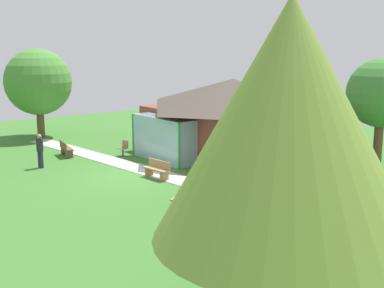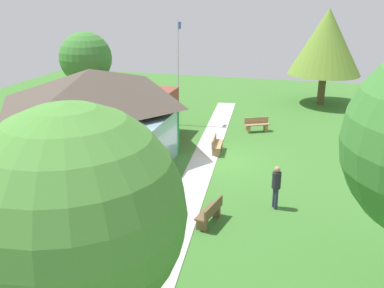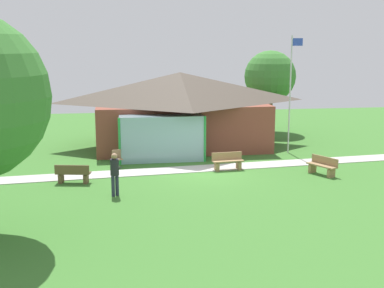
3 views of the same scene
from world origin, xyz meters
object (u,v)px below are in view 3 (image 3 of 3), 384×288
Objects in this scene: bench_mid_right at (322,166)px; visitor_strolling_lawn at (115,171)px; flagpole at (291,90)px; bench_mid_left at (73,174)px; bench_rear_near_path at (228,162)px; pavilion at (179,108)px; patio_chair_west at (117,159)px; tree_behind_pavilion_right at (270,77)px.

visitor_strolling_lawn is at bearing 74.05° from bench_mid_right.
flagpole reaches higher than bench_mid_right.
visitor_strolling_lawn is (-9.49, -1.92, 0.62)m from bench_mid_right.
flagpole is 12.67m from bench_mid_left.
flagpole is 4.16× the size of bench_rear_near_path.
flagpole reaches higher than pavilion.
bench_rear_near_path is at bearing 41.99° from bench_mid_right.
bench_mid_left is 1.81× the size of patio_chair_west.
bench_rear_near_path is at bearing -75.54° from pavilion.
bench_rear_near_path is 5.38m from patio_chair_west.
patio_chair_west is 0.16× the size of tree_behind_pavilion_right.
visitor_strolling_lawn is (1.80, -2.16, 0.62)m from bench_mid_left.
flagpole is at bearing -97.66° from tree_behind_pavilion_right.
tree_behind_pavilion_right is (10.47, 13.51, 2.73)m from visitor_strolling_lawn.
bench_mid_right is (4.14, -1.56, 0.00)m from bench_rear_near_path.
visitor_strolling_lawn is 0.32× the size of tree_behind_pavilion_right.
patio_chair_west is at bearing -19.26° from bench_rear_near_path.
patio_chair_west is at bearing 45.75° from bench_mid_right.
bench_mid_right is at bearing -94.82° from tree_behind_pavilion_right.
flagpole is at bearing -24.96° from pavilion.
pavilion is at bearing -142.22° from patio_chair_west.
flagpole reaches higher than patio_chair_west.
tree_behind_pavilion_right is (0.90, 6.69, 0.26)m from flagpole.
bench_rear_near_path is at bearing 21.72° from bench_mid_left.
flagpole is at bearing -28.27° from bench_mid_right.
tree_behind_pavilion_right is at bearing 23.83° from visitor_strolling_lawn.
tree_behind_pavilion_right reaches higher than bench_mid_left.
pavilion is 6.80× the size of bench_mid_left.
patio_chair_west is 0.49× the size of visitor_strolling_lawn.
bench_rear_near_path is 0.28× the size of tree_behind_pavilion_right.
patio_chair_west is 13.96m from tree_behind_pavilion_right.
tree_behind_pavilion_right is at bearing 31.01° from pavilion.
pavilion reaches higher than visitor_strolling_lawn.
tree_behind_pavilion_right is (6.67, 4.01, 1.50)m from pavilion.
pavilion reaches higher than bench_mid_left.
bench_mid_left is 3.24m from patio_chair_west.
bench_mid_left is 7.27m from bench_rear_near_path.
visitor_strolling_lawn reaches higher than bench_mid_right.
patio_chair_west reaches higher than bench_rear_near_path.
flagpole is 3.67× the size of visitor_strolling_lawn.
tree_behind_pavilion_right is (0.98, 11.60, 3.35)m from bench_mid_right.
pavilion is 6.90× the size of bench_mid_right.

